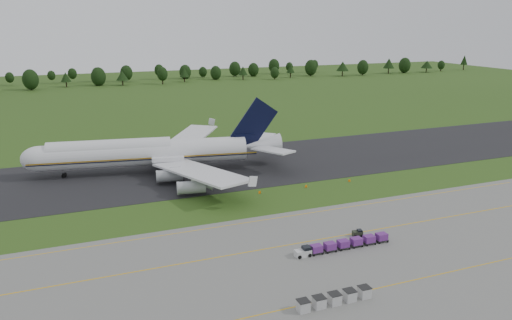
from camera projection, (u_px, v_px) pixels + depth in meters
name	position (u px, v px, depth m)	size (l,w,h in m)	color
ground	(264.00, 201.00, 108.01)	(600.00, 600.00, 0.00)	#2A4916
apron	(347.00, 272.00, 77.54)	(300.00, 52.00, 0.06)	slate
taxiway	(224.00, 167.00, 133.09)	(300.00, 40.00, 0.08)	black
apron_markings	(325.00, 253.00, 83.82)	(300.00, 30.20, 0.01)	#D69E0C
tree_line	(147.00, 74.00, 305.75)	(526.81, 22.13, 11.74)	black
aircraft	(151.00, 152.00, 127.28)	(66.32, 63.60, 18.55)	silver
baggage_train	(342.00, 244.00, 84.90)	(17.82, 1.62, 1.55)	silver
utility_cart	(357.00, 234.00, 90.08)	(1.98, 1.44, 0.98)	#262C1F
uld_row	(335.00, 299.00, 68.43)	(11.21, 1.61, 1.59)	#AEAEAE
edge_markers	(306.00, 186.00, 116.69)	(23.97, 0.30, 0.60)	orange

